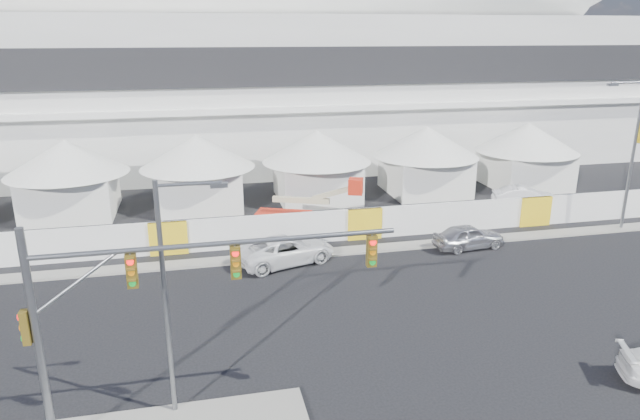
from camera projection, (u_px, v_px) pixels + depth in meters
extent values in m
plane|color=black|center=(323.00, 380.00, 21.52)|extent=(160.00, 160.00, 0.00)
cube|color=gray|center=(578.00, 232.00, 37.31)|extent=(80.00, 1.20, 0.12)
cube|color=silver|center=(308.00, 87.00, 60.22)|extent=(80.00, 24.00, 14.00)
cube|color=black|center=(336.00, 66.00, 48.07)|extent=(68.00, 0.30, 3.20)
cube|color=white|center=(337.00, 108.00, 48.88)|extent=(72.00, 0.80, 0.50)
cube|color=white|center=(71.00, 194.00, 40.72)|extent=(6.00, 6.00, 3.00)
cone|color=white|center=(66.00, 157.00, 39.91)|extent=(8.40, 8.40, 2.40)
cube|color=white|center=(199.00, 187.00, 42.59)|extent=(6.00, 6.00, 3.00)
cone|color=white|center=(197.00, 151.00, 41.79)|extent=(8.40, 8.40, 2.40)
cube|color=white|center=(317.00, 180.00, 44.47)|extent=(6.00, 6.00, 3.00)
cone|color=white|center=(317.00, 146.00, 43.66)|extent=(8.40, 8.40, 2.40)
cube|color=white|center=(425.00, 174.00, 46.35)|extent=(6.00, 6.00, 3.00)
cone|color=white|center=(427.00, 141.00, 45.54)|extent=(8.40, 8.40, 2.40)
cube|color=white|center=(524.00, 169.00, 48.22)|extent=(6.00, 6.00, 3.00)
cone|color=white|center=(528.00, 137.00, 47.41)|extent=(8.40, 8.40, 2.40)
cube|color=white|center=(364.00, 223.00, 35.98)|extent=(70.00, 0.25, 2.00)
imported|color=#B3B3B8|center=(469.00, 237.00, 34.45)|extent=(2.13, 4.47, 1.48)
imported|color=white|center=(286.00, 250.00, 32.22)|extent=(4.14, 6.17, 1.57)
imported|color=white|center=(525.00, 197.00, 42.59)|extent=(2.99, 4.93, 1.53)
cylinder|color=slate|center=(38.00, 345.00, 16.72)|extent=(0.24, 0.24, 7.26)
cylinder|color=slate|center=(221.00, 244.00, 17.04)|extent=(10.88, 0.16, 0.16)
cube|color=#594714|center=(132.00, 271.00, 16.69)|extent=(0.32, 0.22, 1.05)
cube|color=#594714|center=(236.00, 262.00, 17.32)|extent=(0.32, 0.22, 1.05)
cube|color=#594714|center=(372.00, 251.00, 18.22)|extent=(0.32, 0.22, 1.05)
cube|color=#594714|center=(26.00, 327.00, 16.49)|extent=(0.22, 0.32, 1.05)
cylinder|color=slate|center=(166.00, 302.00, 18.39)|extent=(0.16, 0.16, 8.14)
cylinder|color=slate|center=(189.00, 184.00, 17.44)|extent=(1.99, 0.11, 0.11)
cube|color=slate|center=(219.00, 185.00, 17.65)|extent=(0.54, 0.23, 0.14)
cylinder|color=gray|center=(633.00, 157.00, 36.55)|extent=(0.20, 0.20, 9.82)
cylinder|color=gray|center=(628.00, 83.00, 34.90)|extent=(2.40, 0.13, 0.13)
cube|color=gray|center=(613.00, 85.00, 34.71)|extent=(0.65, 0.27, 0.16)
cube|color=red|center=(284.00, 220.00, 38.07)|extent=(3.93, 2.83, 1.10)
cube|color=beige|center=(301.00, 198.00, 37.88)|extent=(3.65, 1.75, 0.35)
cube|color=beige|center=(333.00, 188.00, 38.16)|extent=(2.84, 1.38, 1.21)
cube|color=red|center=(353.00, 179.00, 38.31)|extent=(1.17, 1.17, 1.00)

